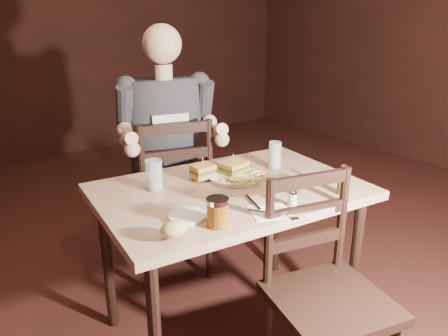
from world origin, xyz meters
TOP-DOWN VIEW (x-y plane):
  - room_shell at (0.00, 0.00)m, footprint 7.00×7.00m
  - main_table at (-0.24, 0.06)m, footprint 1.26×0.91m
  - chair_far at (-0.21, 0.71)m, footprint 0.57×0.60m
  - chair_near at (-0.18, -0.51)m, footprint 0.53×0.56m
  - diner at (-0.23, 0.66)m, footprint 0.64×0.56m
  - dinner_plate at (-0.16, 0.14)m, footprint 0.28×0.28m
  - sandwich_left at (-0.29, 0.22)m, footprint 0.10×0.09m
  - sandwich_right at (-0.15, 0.17)m, footprint 0.14×0.12m
  - fries_pile at (-0.16, 0.05)m, footprint 0.25×0.19m
  - ketchup_dollop at (-0.08, 0.06)m, footprint 0.05×0.05m
  - glass_left at (-0.53, 0.25)m, footprint 0.08×0.08m
  - glass_right at (0.09, 0.13)m, footprint 0.07×0.07m
  - hot_sauce at (0.10, -0.29)m, footprint 0.05×0.05m
  - salt_shaker at (-0.16, -0.25)m, footprint 0.04×0.04m
  - pepper_shaker at (-0.06, -0.18)m, footprint 0.04×0.04m
  - syrup_dispenser at (-0.51, -0.21)m, footprint 0.10×0.10m
  - napkin at (-0.27, -0.24)m, footprint 0.20×0.20m
  - knife at (-0.28, -0.27)m, footprint 0.11×0.19m
  - fork at (-0.27, -0.13)m, footprint 0.06×0.15m
  - side_plate at (-0.57, -0.09)m, footprint 0.16×0.16m
  - bread_roll at (-0.69, -0.20)m, footprint 0.11×0.09m

SIDE VIEW (x-z plane):
  - chair_near at x=-0.18m, z-range 0.00..0.93m
  - chair_far at x=-0.21m, z-range 0.00..0.99m
  - main_table at x=-0.24m, z-range 0.30..1.07m
  - napkin at x=-0.27m, z-range 0.77..0.77m
  - side_plate at x=-0.57m, z-range 0.77..0.78m
  - knife at x=-0.28m, z-range 0.77..0.78m
  - fork at x=-0.27m, z-range 0.77..0.78m
  - dinner_plate at x=-0.16m, z-range 0.77..0.78m
  - ketchup_dollop at x=-0.08m, z-range 0.78..0.80m
  - pepper_shaker at x=-0.06m, z-range 0.77..0.83m
  - salt_shaker at x=-0.16m, z-range 0.77..0.83m
  - fries_pile at x=-0.16m, z-range 0.78..0.82m
  - bread_roll at x=-0.69m, z-range 0.78..0.84m
  - syrup_dispenser at x=-0.51m, z-range 0.77..0.88m
  - sandwich_left at x=-0.29m, z-range 0.78..0.88m
  - sandwich_right at x=-0.15m, z-range 0.78..0.89m
  - hot_sauce at x=0.10m, z-range 0.77..0.90m
  - glass_left at x=-0.53m, z-range 0.77..0.91m
  - glass_right at x=0.09m, z-range 0.77..0.91m
  - diner at x=-0.23m, z-range 0.51..1.47m
  - room_shell at x=0.00m, z-range -2.10..4.90m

